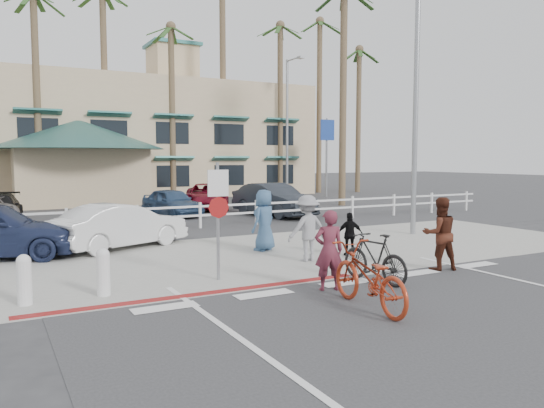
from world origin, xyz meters
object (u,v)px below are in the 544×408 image
sign_post (218,215)px  bike_red (368,277)px  bike_black (374,258)px  car_white_sedan (121,226)px

sign_post → bike_red: sign_post is taller
bike_red → bike_black: bearing=-127.6°
sign_post → bike_black: size_ratio=1.60×
bike_black → car_white_sedan: (-3.86, 7.01, 0.13)m
sign_post → car_white_sedan: bearing=100.6°
sign_post → bike_black: sign_post is taller
sign_post → car_white_sedan: (-0.97, 5.20, -0.78)m
bike_red → bike_black: bike_red is taller
sign_post → car_white_sedan: 5.34m
sign_post → bike_red: 3.78m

